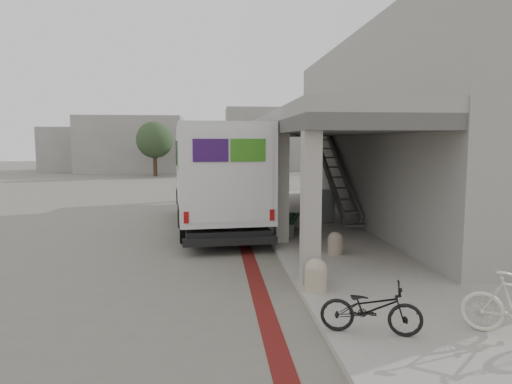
{
  "coord_description": "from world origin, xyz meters",
  "views": [
    {
      "loc": [
        0.08,
        -12.77,
        3.12
      ],
      "look_at": [
        1.34,
        0.63,
        1.6
      ],
      "focal_mm": 32.0,
      "sensor_mm": 36.0,
      "label": 1
    }
  ],
  "objects": [
    {
      "name": "ground",
      "position": [
        0.0,
        0.0,
        0.0
      ],
      "size": [
        120.0,
        120.0,
        0.0
      ],
      "primitive_type": "plane",
      "color": "#676358",
      "rests_on": "ground"
    },
    {
      "name": "bike_lane_stripe",
      "position": [
        1.0,
        2.0,
        0.01
      ],
      "size": [
        0.35,
        40.0,
        0.01
      ],
      "primitive_type": "cube",
      "color": "#5D1512",
      "rests_on": "ground"
    },
    {
      "name": "sidewalk",
      "position": [
        4.0,
        0.0,
        0.06
      ],
      "size": [
        4.4,
        28.0,
        0.12
      ],
      "primitive_type": "cube",
      "color": "gray",
      "rests_on": "ground"
    },
    {
      "name": "transit_building",
      "position": [
        6.83,
        4.5,
        3.4
      ],
      "size": [
        7.6,
        17.0,
        7.0
      ],
      "color": "gray",
      "rests_on": "ground"
    },
    {
      "name": "distant_backdrop",
      "position": [
        -2.84,
        35.89,
        2.7
      ],
      "size": [
        28.0,
        10.0,
        6.5
      ],
      "color": "gray",
      "rests_on": "ground"
    },
    {
      "name": "tree_left",
      "position": [
        -5.0,
        28.0,
        3.18
      ],
      "size": [
        3.2,
        3.2,
        4.8
      ],
      "color": "#38281C",
      "rests_on": "ground"
    },
    {
      "name": "tree_mid",
      "position": [
        2.0,
        30.0,
        3.18
      ],
      "size": [
        3.2,
        3.2,
        4.8
      ],
      "color": "#38281C",
      "rests_on": "ground"
    },
    {
      "name": "tree_right",
      "position": [
        10.0,
        29.0,
        3.18
      ],
      "size": [
        3.2,
        3.2,
        4.8
      ],
      "color": "#38281C",
      "rests_on": "ground"
    },
    {
      "name": "fedex_truck",
      "position": [
        0.17,
        3.5,
        1.94
      ],
      "size": [
        3.36,
        8.75,
        3.65
      ],
      "rotation": [
        0.0,
        0.0,
        0.09
      ],
      "color": "black",
      "rests_on": "ground"
    },
    {
      "name": "bench",
      "position": [
        2.6,
        1.92,
        0.46
      ],
      "size": [
        1.01,
        2.07,
        0.48
      ],
      "rotation": [
        0.0,
        0.0,
        -0.29
      ],
      "color": "slate",
      "rests_on": "sidewalk"
    },
    {
      "name": "bollard_near",
      "position": [
        2.1,
        -4.07,
        0.45
      ],
      "size": [
        0.45,
        0.45,
        0.67
      ],
      "color": "tan",
      "rests_on": "sidewalk"
    },
    {
      "name": "bollard_far",
      "position": [
        3.29,
        -1.17,
        0.42
      ],
      "size": [
        0.4,
        0.4,
        0.6
      ],
      "color": "gray",
      "rests_on": "sidewalk"
    },
    {
      "name": "utility_cabinet",
      "position": [
        4.3,
        3.96,
        0.69
      ],
      "size": [
        0.55,
        0.71,
        1.14
      ],
      "primitive_type": "cube",
      "rotation": [
        0.0,
        0.0,
        0.06
      ],
      "color": "gray",
      "rests_on": "sidewalk"
    },
    {
      "name": "bicycle_black",
      "position": [
        2.5,
        -6.14,
        0.53
      ],
      "size": [
        1.65,
        0.98,
        0.82
      ],
      "primitive_type": "imported",
      "rotation": [
        0.0,
        0.0,
        1.27
      ],
      "color": "black",
      "rests_on": "sidewalk"
    }
  ]
}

